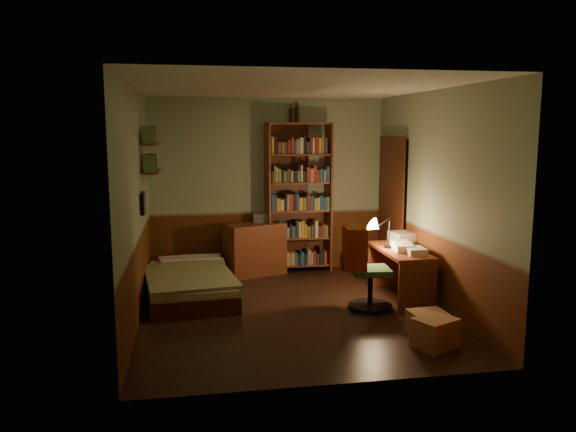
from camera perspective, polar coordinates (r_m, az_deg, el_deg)
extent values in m
cube|color=black|center=(6.78, 0.37, -9.63)|extent=(3.50, 4.00, 0.02)
cube|color=silver|center=(6.45, 0.39, 13.03)|extent=(3.50, 4.00, 0.02)
cube|color=gray|center=(8.46, -2.06, 3.12)|extent=(3.50, 0.02, 2.60)
cube|color=gray|center=(6.41, -15.29, 1.02)|extent=(0.02, 4.00, 2.60)
cube|color=gray|center=(7.02, 14.68, 1.69)|extent=(0.02, 4.00, 2.60)
cube|color=gray|center=(4.55, 4.92, -1.76)|extent=(3.50, 0.02, 2.60)
cube|color=black|center=(8.23, 10.60, 0.72)|extent=(0.06, 0.90, 2.00)
cube|color=#39180C|center=(8.22, 10.37, 0.71)|extent=(0.02, 0.98, 2.08)
cube|color=olive|center=(7.40, -9.96, -5.85)|extent=(1.16, 1.96, 0.56)
cube|color=brown|center=(8.33, -3.38, -3.37)|extent=(0.95, 0.70, 0.76)
cube|color=#B2B2B7|center=(8.39, -2.70, -0.18)|extent=(0.26, 0.21, 0.13)
cube|color=brown|center=(8.39, 1.06, 1.83)|extent=(0.99, 0.41, 2.24)
cylinder|color=black|center=(8.42, 0.28, 10.18)|extent=(0.06, 0.06, 0.21)
cylinder|color=black|center=(8.44, 0.90, 10.27)|extent=(0.07, 0.07, 0.23)
cube|color=brown|center=(7.30, 11.27, -5.78)|extent=(0.49, 1.19, 0.64)
cube|color=silver|center=(7.66, 11.49, -2.13)|extent=(0.30, 0.37, 0.14)
cone|color=black|center=(7.23, 10.27, -0.71)|extent=(0.22, 0.22, 0.64)
cube|color=#2C552C|center=(6.77, 8.40, -5.38)|extent=(0.53, 0.48, 0.97)
cube|color=#992600|center=(6.56, 6.52, 0.73)|extent=(0.28, 0.44, 0.49)
cube|color=brown|center=(7.46, -13.69, 4.44)|extent=(0.20, 0.90, 0.03)
cube|color=brown|center=(7.45, -13.79, 7.13)|extent=(0.20, 0.90, 0.03)
cube|color=black|center=(7.01, -14.50, 1.27)|extent=(0.04, 0.32, 0.26)
cube|color=#A6724F|center=(5.83, 14.71, -11.40)|extent=(0.49, 0.46, 0.29)
cube|color=#A6724F|center=(6.12, 13.98, -10.56)|extent=(0.39, 0.33, 0.26)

